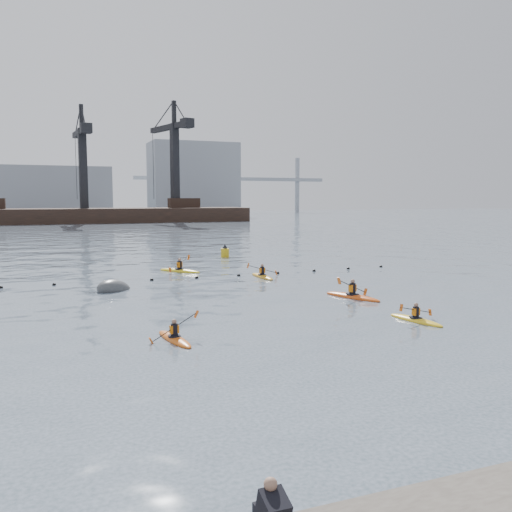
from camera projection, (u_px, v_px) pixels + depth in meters
The scene contains 11 objects.
ground at pixel (369, 388), 15.47m from camera, with size 400.00×400.00×0.00m, color #384851.
float_line at pixel (174, 279), 36.12m from camera, with size 33.24×0.73×0.24m.
barge_pier at pixel (84, 214), 116.92m from camera, with size 72.00×19.30×29.50m.
skyline at pixel (82, 184), 154.28m from camera, with size 141.00×28.00×22.00m.
kayaker_0 at pixel (174, 338), 20.62m from camera, with size 2.02×2.95×1.17m.
kayaker_1 at pixel (416, 319), 23.79m from camera, with size 1.96×2.98×0.97m.
kayaker_3 at pixel (262, 276), 36.93m from camera, with size 2.23×3.28×1.15m.
kayaker_4 at pixel (352, 296), 29.36m from camera, with size 2.40×3.65×1.38m.
kayaker_5 at pixel (180, 270), 39.72m from camera, with size 2.83×3.20×1.27m.
mooring_buoy at pixel (114, 290), 31.83m from camera, with size 2.48×1.47×1.24m, color #3D4043.
nav_buoy at pixel (225, 253), 49.38m from camera, with size 0.74×0.74×1.35m.
Camera 1 is at (-8.51, -12.74, 5.41)m, focal length 38.00 mm.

